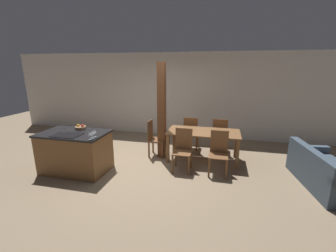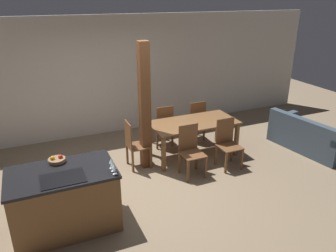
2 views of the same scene
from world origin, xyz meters
name	(u,v)px [view 1 (image 1 of 2)]	position (x,y,z in m)	size (l,w,h in m)	color
ground_plane	(141,165)	(0.00, 0.00, 0.00)	(16.00, 16.00, 0.00)	#847056
wall_back	(168,95)	(0.00, 2.61, 1.35)	(11.20, 0.08, 2.70)	silver
kitchen_island	(75,152)	(-1.31, -0.59, 0.45)	(1.43, 0.88, 0.90)	brown
fruit_bowl	(81,127)	(-1.33, -0.29, 0.93)	(0.24, 0.24, 0.10)	#99704C
wine_glass_near	(90,134)	(-0.67, -0.95, 1.01)	(0.07, 0.07, 0.16)	silver
wine_glass_middle	(92,133)	(-0.67, -0.87, 1.01)	(0.07, 0.07, 0.16)	silver
wine_glass_far	(95,132)	(-0.67, -0.79, 1.01)	(0.07, 0.07, 0.16)	silver
dining_table	(203,135)	(1.37, 0.69, 0.63)	(1.74, 0.85, 0.74)	brown
dining_chair_near_left	(183,149)	(0.98, 0.04, 0.48)	(0.40, 0.40, 0.94)	brown
dining_chair_near_right	(219,152)	(1.76, 0.04, 0.48)	(0.40, 0.40, 0.94)	brown
dining_chair_far_left	(191,133)	(0.98, 1.33, 0.48)	(0.40, 0.40, 0.94)	brown
dining_chair_far_right	(220,135)	(1.76, 1.33, 0.48)	(0.40, 0.40, 0.94)	brown
dining_chair_head_end	(154,138)	(0.12, 0.69, 0.48)	(0.40, 0.40, 0.94)	brown
couch	(325,174)	(3.78, -0.05, 0.26)	(1.05, 1.74, 0.74)	#3D4C5B
timber_post	(162,112)	(0.33, 0.64, 1.19)	(0.18, 0.18, 2.37)	brown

